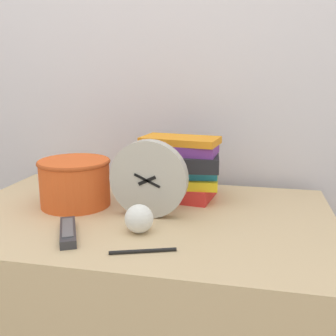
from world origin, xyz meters
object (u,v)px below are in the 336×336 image
Objects in this scene: crumpled_paper_ball at (139,219)px; pen at (143,251)px; desk_clock at (149,179)px; basket at (75,181)px; book_stack at (183,168)px; tv_remote at (68,232)px.

crumpled_paper_ball is 0.12m from pen.
desk_clock reaches higher than pen.
basket is 0.39m from pen.
book_stack is 0.33m from basket.
crumpled_paper_ball is at bearing 110.27° from pen.
desk_clock reaches higher than basket.
pen is (0.20, -0.05, -0.01)m from tv_remote.
basket reaches higher than pen.
book_stack is 1.75× the size of pen.
basket is at bearing 146.52° from crumpled_paper_ball.
desk_clock is 1.00× the size of basket.
desk_clock is 2.98× the size of crumpled_paper_ball.
tv_remote is at bearing -160.06° from crumpled_paper_ball.
pen is at bearing -78.51° from desk_clock.
crumpled_paper_ball reaches higher than pen.
pen is at bearing -43.56° from basket.
book_stack is at bearing 24.99° from basket.
book_stack is at bearing 79.29° from crumpled_paper_ball.
desk_clock reaches higher than book_stack.
tv_remote is (-0.21, -0.35, -0.08)m from book_stack.
book_stack is 0.41m from pen.
basket is at bearing 136.44° from pen.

